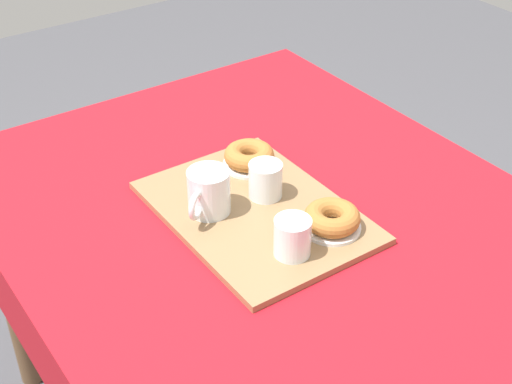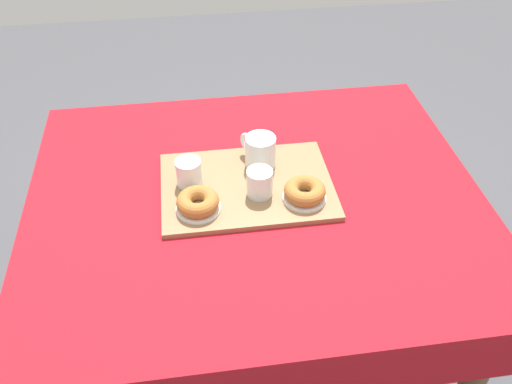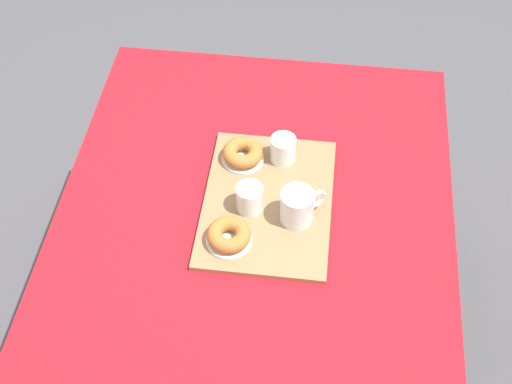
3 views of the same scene
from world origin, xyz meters
TOP-DOWN VIEW (x-y plane):
  - dining_table at (0.00, 0.00)m, footprint 1.23×1.04m
  - serving_tray at (-0.02, 0.03)m, footprint 0.47×0.34m
  - tea_mug_left at (0.03, 0.11)m, footprint 0.10×0.12m
  - water_glass_near at (0.01, -0.01)m, footprint 0.07×0.07m
  - water_glass_far at (-0.17, 0.06)m, footprint 0.07×0.07m
  - donut_plate_left at (-0.16, -0.05)m, footprint 0.12×0.12m
  - sugar_donut_left at (-0.16, -0.05)m, footprint 0.11×0.11m
  - donut_plate_right at (0.12, -0.05)m, footprint 0.12×0.12m
  - sugar_donut_right at (0.12, -0.05)m, footprint 0.11×0.11m

SIDE VIEW (x-z plane):
  - dining_table at x=0.00m, z-range 0.27..1.01m
  - serving_tray at x=-0.02m, z-range 0.74..0.75m
  - donut_plate_left at x=-0.16m, z-range 0.75..0.76m
  - donut_plate_right at x=0.12m, z-range 0.75..0.76m
  - sugar_donut_right at x=0.12m, z-range 0.76..0.80m
  - sugar_donut_left at x=-0.16m, z-range 0.76..0.80m
  - water_glass_near at x=0.01m, z-range 0.75..0.83m
  - water_glass_far at x=-0.17m, z-range 0.75..0.83m
  - tea_mug_left at x=0.03m, z-range 0.75..0.84m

